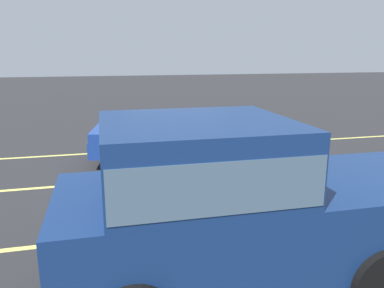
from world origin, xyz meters
TOP-DOWN VIEW (x-y plane):
  - ground_plane at (0.00, 0.00)m, footprint 80.00×80.00m
  - lot_line_near at (0.00, -1.33)m, footprint 18.00×0.12m
  - lot_line_mid at (0.00, 1.37)m, footprint 18.00×0.12m
  - lot_line_far at (0.00, 4.07)m, footprint 18.00×0.12m
  - convertible_car at (0.21, -0.04)m, footprint 4.38×2.44m
  - suitcase_large_black at (-0.26, 1.64)m, footprint 0.48×0.30m
  - suitcase_medium_bright at (-0.83, 1.85)m, footprint 0.44×0.33m
  - suitcase_small_carryon at (-0.44, 2.46)m, footprint 0.36×0.39m
  - duffel_bag at (0.58, 2.78)m, footprint 0.71×0.51m
  - traveler_person at (-0.38, 3.07)m, footprint 0.61×0.28m
  - parked_pickup_truck_far at (0.36, 5.63)m, footprint 5.01×2.11m

SIDE VIEW (x-z plane):
  - ground_plane at x=0.00m, z-range 0.00..0.00m
  - lot_line_near at x=0.00m, z-range 0.00..0.00m
  - lot_line_mid at x=0.00m, z-range 0.00..0.00m
  - lot_line_far at x=0.00m, z-range 0.00..0.00m
  - duffel_bag at x=0.58m, z-range -0.01..0.33m
  - suitcase_small_carryon at x=-0.44m, z-range 0.00..0.50m
  - suitcase_medium_bright at x=-0.83m, z-range -0.13..0.76m
  - suitcase_large_black at x=-0.26m, z-range 0.00..0.74m
  - convertible_car at x=0.21m, z-range -0.03..1.21m
  - traveler_person at x=-0.38m, z-range 0.10..1.76m
  - parked_pickup_truck_far at x=0.36m, z-range 0.06..2.16m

